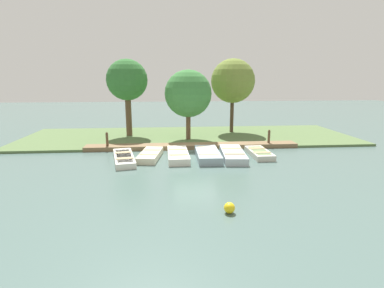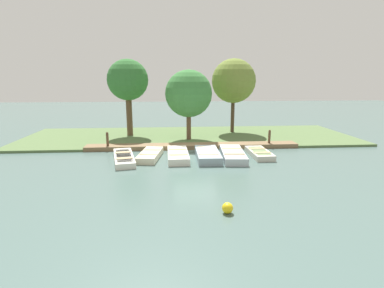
{
  "view_description": "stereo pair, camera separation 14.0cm",
  "coord_description": "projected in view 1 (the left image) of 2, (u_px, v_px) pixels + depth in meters",
  "views": [
    {
      "loc": [
        16.96,
        -1.63,
        4.38
      ],
      "look_at": [
        0.21,
        -0.19,
        0.65
      ],
      "focal_mm": 28.0,
      "sensor_mm": 36.0,
      "label": 1
    },
    {
      "loc": [
        16.97,
        -1.49,
        4.38
      ],
      "look_at": [
        0.21,
        -0.19,
        0.65
      ],
      "focal_mm": 28.0,
      "sensor_mm": 36.0,
      "label": 2
    }
  ],
  "objects": [
    {
      "name": "park_tree_far_left",
      "position": [
        127.0,
        81.0,
        21.66
      ],
      "size": [
        2.97,
        2.97,
        5.72
      ],
      "color": "brown",
      "rests_on": "ground_plane"
    },
    {
      "name": "rowboat_2",
      "position": [
        178.0,
        155.0,
        16.57
      ],
      "size": [
        3.16,
        1.15,
        0.4
      ],
      "rotation": [
        0.0,
        0.0,
        0.01
      ],
      "color": "silver",
      "rests_on": "ground_plane"
    },
    {
      "name": "buoy",
      "position": [
        229.0,
        208.0,
        9.87
      ],
      "size": [
        0.37,
        0.37,
        0.37
      ],
      "color": "yellow",
      "rests_on": "ground_plane"
    },
    {
      "name": "dock_walkway",
      "position": [
        193.0,
        146.0,
        19.03
      ],
      "size": [
        1.04,
        13.39,
        0.27
      ],
      "color": "brown",
      "rests_on": "ground_plane"
    },
    {
      "name": "park_tree_center",
      "position": [
        233.0,
        81.0,
        23.08
      ],
      "size": [
        3.38,
        3.38,
        5.83
      ],
      "color": "#4C3828",
      "rests_on": "ground_plane"
    },
    {
      "name": "mooring_post_near",
      "position": [
        107.0,
        141.0,
        18.4
      ],
      "size": [
        0.16,
        0.16,
        1.13
      ],
      "color": "brown",
      "rests_on": "ground_plane"
    },
    {
      "name": "shore_bank",
      "position": [
        189.0,
        136.0,
        22.43
      ],
      "size": [
        8.0,
        24.0,
        0.15
      ],
      "color": "#567042",
      "rests_on": "ground_plane"
    },
    {
      "name": "rowboat_0",
      "position": [
        124.0,
        158.0,
        16.1
      ],
      "size": [
        3.55,
        1.64,
        0.33
      ],
      "rotation": [
        0.0,
        0.0,
        0.2
      ],
      "color": "silver",
      "rests_on": "ground_plane"
    },
    {
      "name": "mooring_post_far",
      "position": [
        269.0,
        138.0,
        19.25
      ],
      "size": [
        0.16,
        0.16,
        1.13
      ],
      "color": "brown",
      "rests_on": "ground_plane"
    },
    {
      "name": "rowboat_4",
      "position": [
        233.0,
        154.0,
        16.68
      ],
      "size": [
        3.48,
        1.48,
        0.42
      ],
      "rotation": [
        0.0,
        0.0,
        -0.09
      ],
      "color": "#B2BCC1",
      "rests_on": "ground_plane"
    },
    {
      "name": "rowboat_5",
      "position": [
        259.0,
        153.0,
        17.15
      ],
      "size": [
        2.63,
        1.06,
        0.34
      ],
      "rotation": [
        0.0,
        0.0,
        0.01
      ],
      "color": "beige",
      "rests_on": "ground_plane"
    },
    {
      "name": "ground_plane",
      "position": [
        195.0,
        154.0,
        17.58
      ],
      "size": [
        80.0,
        80.0,
        0.0
      ],
      "primitive_type": "plane",
      "color": "#4C6660"
    },
    {
      "name": "rowboat_1",
      "position": [
        150.0,
        155.0,
        16.61
      ],
      "size": [
        2.89,
        1.42,
        0.37
      ],
      "rotation": [
        0.0,
        0.0,
        -0.15
      ],
      "color": "beige",
      "rests_on": "ground_plane"
    },
    {
      "name": "park_tree_left",
      "position": [
        188.0,
        94.0,
        20.39
      ],
      "size": [
        3.22,
        3.22,
        4.93
      ],
      "color": "brown",
      "rests_on": "ground_plane"
    },
    {
      "name": "rowboat_3",
      "position": [
        208.0,
        155.0,
        16.58
      ],
      "size": [
        3.16,
        1.3,
        0.44
      ],
      "rotation": [
        0.0,
        0.0,
        -0.02
      ],
      "color": "#8C9EA8",
      "rests_on": "ground_plane"
    }
  ]
}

